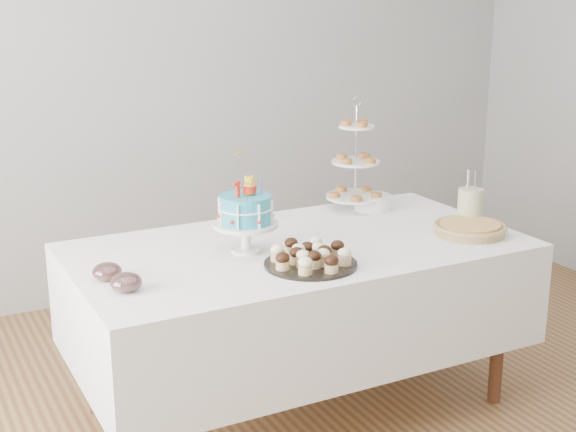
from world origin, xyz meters
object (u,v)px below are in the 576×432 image
plate_stack (373,202)px  jam_bowl_a (126,283)px  table (298,294)px  pie (470,228)px  birthday_cake (246,226)px  utensil_pitcher (470,205)px  tiered_stand (356,163)px  cupcake_tray (311,256)px  jam_bowl_b (107,272)px  pastry_plate (243,220)px

plate_stack → jam_bowl_a: (-1.40, -0.52, -0.00)m
table → pie: 0.81m
birthday_cake → utensil_pitcher: birthday_cake is taller
table → tiered_stand: 0.79m
cupcake_tray → utensil_pitcher: utensil_pitcher is taller
plate_stack → jam_bowl_b: 1.48m
pie → birthday_cake: bearing=166.7°
pie → pastry_plate: (-0.82, 0.63, -0.01)m
pie → pastry_plate: bearing=142.6°
cupcake_tray → jam_bowl_a: cupcake_tray is taller
plate_stack → utensil_pitcher: (0.25, -0.43, 0.06)m
birthday_cake → plate_stack: size_ratio=2.24×
pie → utensil_pitcher: (0.10, 0.12, 0.06)m
tiered_stand → jam_bowl_a: bearing=-156.6°
pie → pastry_plate: pie is taller
birthday_cake → tiered_stand: bearing=21.0°
pie → tiered_stand: 0.67m
pastry_plate → utensil_pitcher: size_ratio=1.00×
birthday_cake → cupcake_tray: bearing=-65.2°
jam_bowl_a → jam_bowl_b: 0.15m
cupcake_tray → plate_stack: 0.90m
pastry_plate → utensil_pitcher: (0.92, -0.50, 0.07)m
pastry_plate → jam_bowl_a: size_ratio=2.22×
tiered_stand → pastry_plate: bearing=177.8°
table → jam_bowl_a: (-0.81, -0.20, 0.26)m
cupcake_tray → pie: (0.83, 0.04, -0.01)m
pie → jam_bowl_b: 1.59m
plate_stack → utensil_pitcher: 0.50m
birthday_cake → tiered_stand: 0.85m
jam_bowl_b → utensil_pitcher: utensil_pitcher is taller
cupcake_tray → table: bearing=71.5°
jam_bowl_a → cupcake_tray: bearing=-5.2°
birthday_cake → utensil_pitcher: size_ratio=1.60×
plate_stack → cupcake_tray: bearing=-139.0°
pastry_plate → jam_bowl_b: (-0.76, -0.45, 0.01)m
table → utensil_pitcher: 0.90m
jam_bowl_a → jam_bowl_b: jam_bowl_a is taller
table → birthday_cake: 0.42m
tiered_stand → utensil_pitcher: 0.59m
jam_bowl_b → plate_stack: bearing=14.7°
jam_bowl_a → utensil_pitcher: size_ratio=0.45×
table → cupcake_tray: bearing=-108.5°
plate_stack → utensil_pitcher: bearing=-59.5°
birthday_cake → plate_stack: 0.89m
birthday_cake → tiered_stand: (0.76, 0.37, 0.12)m
pie → plate_stack: size_ratio=1.75×
jam_bowl_a → utensil_pitcher: 1.65m
pastry_plate → jam_bowl_a: 0.94m
table → tiered_stand: tiered_stand is taller
table → cupcake_tray: cupcake_tray is taller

